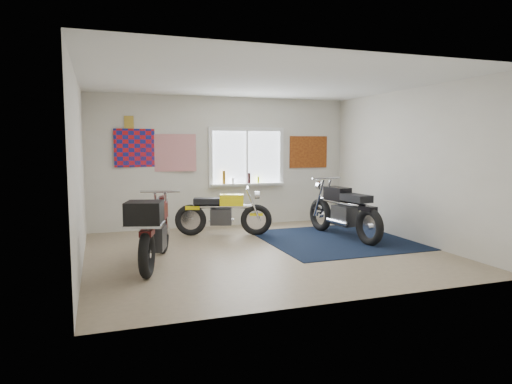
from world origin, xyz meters
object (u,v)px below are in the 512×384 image
object	(u,v)px
yellow_triumph	(223,214)
black_chrome_bike	(343,212)
navy_rug	(336,240)
maroon_tourer	(153,230)

from	to	relation	value
yellow_triumph	black_chrome_bike	xyz separation A→B (m)	(2.04, -0.95, 0.07)
black_chrome_bike	yellow_triumph	bearing A→B (deg)	57.88
yellow_triumph	navy_rug	bearing A→B (deg)	-13.15
navy_rug	yellow_triumph	world-z (taller)	yellow_triumph
yellow_triumph	maroon_tourer	size ratio (longest dim) A/B	0.89
navy_rug	maroon_tourer	size ratio (longest dim) A/B	1.30
yellow_triumph	black_chrome_bike	distance (m)	2.25
navy_rug	black_chrome_bike	distance (m)	0.54
yellow_triumph	black_chrome_bike	bearing A→B (deg)	-7.16
maroon_tourer	black_chrome_bike	bearing A→B (deg)	-59.38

